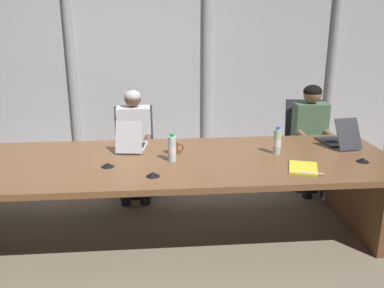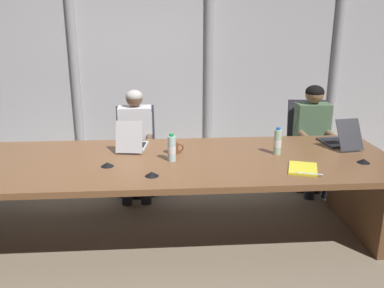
{
  "view_description": "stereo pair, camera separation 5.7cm",
  "coord_description": "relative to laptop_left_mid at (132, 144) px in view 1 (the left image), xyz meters",
  "views": [
    {
      "loc": [
        0.23,
        -3.35,
        1.9
      ],
      "look_at": [
        0.54,
        0.12,
        0.82
      ],
      "focal_mm": 38.53,
      "sensor_mm": 36.0,
      "label": 1
    },
    {
      "loc": [
        0.29,
        -3.36,
        1.9
      ],
      "look_at": [
        0.54,
        0.12,
        0.82
      ],
      "focal_mm": 38.53,
      "sensor_mm": 36.0,
      "label": 2
    }
  ],
  "objects": [
    {
      "name": "ground_plane",
      "position": [
        -0.0,
        -0.32,
        -0.78
      ],
      "size": [
        14.36,
        14.36,
        0.0
      ],
      "primitive_type": "plane",
      "color": "#7F705B"
    },
    {
      "name": "laptop_left_mid",
      "position": [
        0.0,
        0.0,
        0.0
      ],
      "size": [
        0.29,
        0.42,
        0.29
      ],
      "rotation": [
        0.0,
        0.0,
        1.44
      ],
      "color": "#BCBCC1",
      "rests_on": "conference_table"
    },
    {
      "name": "laptop_center",
      "position": [
        1.96,
        -0.03,
        -0.0
      ],
      "size": [
        0.29,
        0.49,
        0.28
      ],
      "rotation": [
        0.0,
        0.0,
        1.71
      ],
      "color": "#2D2D33",
      "rests_on": "conference_table"
    },
    {
      "name": "conference_mic_middle",
      "position": [
        -0.18,
        -0.45,
        -0.04
      ],
      "size": [
        0.11,
        0.11,
        0.03
      ],
      "primitive_type": "cone",
      "color": "black",
      "rests_on": "conference_table"
    },
    {
      "name": "conference_mic_right_side",
      "position": [
        0.19,
        -0.7,
        -0.04
      ],
      "size": [
        0.11,
        0.11,
        0.03
      ],
      "primitive_type": "cone",
      "color": "black",
      "rests_on": "conference_table"
    },
    {
      "name": "curtain_backdrop",
      "position": [
        0.0,
        1.94,
        0.77
      ],
      "size": [
        7.18,
        0.17,
        3.11
      ],
      "color": "#B2B2B7",
      "rests_on": "ground_plane"
    },
    {
      "name": "office_chair_center",
      "position": [
        1.97,
        0.81,
        -0.42
      ],
      "size": [
        0.6,
        0.6,
        0.97
      ],
      "rotation": [
        0.0,
        0.0,
        -1.69
      ],
      "color": "#2D2D38",
      "rests_on": "ground_plane"
    },
    {
      "name": "coffee_mug_far",
      "position": [
        0.38,
        -0.16,
        -0.0
      ],
      "size": [
        0.14,
        0.09,
        0.11
      ],
      "color": "brown",
      "rests_on": "conference_table"
    },
    {
      "name": "conference_mic_left_side",
      "position": [
        1.97,
        -0.52,
        -0.04
      ],
      "size": [
        0.11,
        0.11,
        0.03
      ],
      "primitive_type": "cone",
      "color": "black",
      "rests_on": "conference_table"
    },
    {
      "name": "spiral_notepad",
      "position": [
        1.4,
        -0.65,
        -0.05
      ],
      "size": [
        0.31,
        0.36,
        0.03
      ],
      "rotation": [
        0.0,
        0.0,
        -0.33
      ],
      "color": "yellow",
      "rests_on": "conference_table"
    },
    {
      "name": "water_bottle_secondary",
      "position": [
        1.3,
        -0.24,
        0.06
      ],
      "size": [
        0.07,
        0.07,
        0.25
      ],
      "color": "#ADD1B2",
      "rests_on": "conference_table"
    },
    {
      "name": "person_left_mid",
      "position": [
        -0.02,
        0.64,
        -0.13
      ],
      "size": [
        0.38,
        0.55,
        1.16
      ],
      "rotation": [
        0.0,
        0.0,
        -1.55
      ],
      "color": "silver",
      "rests_on": "ground_plane"
    },
    {
      "name": "conference_table",
      "position": [
        -0.0,
        -0.32,
        -0.18
      ],
      "size": [
        4.59,
        1.28,
        0.72
      ],
      "color": "brown",
      "rests_on": "ground_plane"
    },
    {
      "name": "person_center",
      "position": [
        1.97,
        0.65,
        -0.1
      ],
      "size": [
        0.39,
        0.55,
        1.18
      ],
      "rotation": [
        0.0,
        0.0,
        -1.6
      ],
      "color": "#4C6B4C",
      "rests_on": "ground_plane"
    },
    {
      "name": "office_chair_left_mid",
      "position": [
        -0.01,
        0.81,
        -0.43
      ],
      "size": [
        0.6,
        0.6,
        0.93
      ],
      "rotation": [
        0.0,
        0.0,
        -1.47
      ],
      "color": "#2D2D38",
      "rests_on": "ground_plane"
    },
    {
      "name": "water_bottle_primary",
      "position": [
        0.36,
        -0.35,
        0.05
      ],
      "size": [
        0.07,
        0.07,
        0.24
      ],
      "color": "silver",
      "rests_on": "conference_table"
    }
  ]
}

